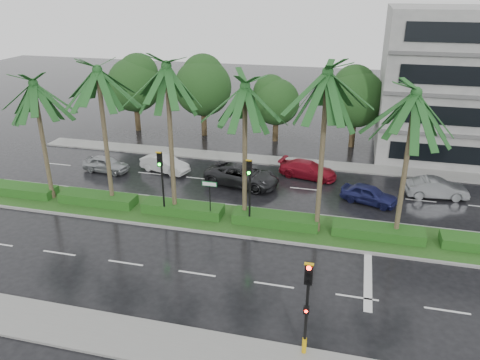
% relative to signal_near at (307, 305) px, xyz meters
% --- Properties ---
extents(ground, '(120.00, 120.00, 0.00)m').
position_rel_signal_near_xyz_m(ground, '(-6.00, 9.39, -2.50)').
color(ground, black).
rests_on(ground, ground).
extents(near_sidewalk, '(40.00, 2.40, 0.12)m').
position_rel_signal_near_xyz_m(near_sidewalk, '(-6.00, -0.81, -2.44)').
color(near_sidewalk, gray).
rests_on(near_sidewalk, ground).
extents(far_sidewalk, '(40.00, 2.00, 0.12)m').
position_rel_signal_near_xyz_m(far_sidewalk, '(-6.00, 21.39, -2.44)').
color(far_sidewalk, gray).
rests_on(far_sidewalk, ground).
extents(median, '(36.00, 4.00, 0.15)m').
position_rel_signal_near_xyz_m(median, '(-6.00, 10.39, -2.42)').
color(median, gray).
rests_on(median, ground).
extents(hedge, '(35.20, 1.40, 0.60)m').
position_rel_signal_near_xyz_m(hedge, '(-6.00, 10.39, -2.05)').
color(hedge, '#154B18').
rests_on(hedge, median).
extents(lane_markings, '(34.00, 13.06, 0.01)m').
position_rel_signal_near_xyz_m(lane_markings, '(-2.96, 8.96, -2.50)').
color(lane_markings, silver).
rests_on(lane_markings, ground).
extents(palm_row, '(26.30, 4.20, 10.14)m').
position_rel_signal_near_xyz_m(palm_row, '(-7.25, 10.41, 5.64)').
color(palm_row, '#483D2A').
rests_on(palm_row, median).
extents(signal_near, '(0.34, 0.45, 4.36)m').
position_rel_signal_near_xyz_m(signal_near, '(0.00, 0.00, 0.00)').
color(signal_near, black).
rests_on(signal_near, near_sidewalk).
extents(signal_median_left, '(0.34, 0.42, 4.36)m').
position_rel_signal_near_xyz_m(signal_median_left, '(-10.00, 9.69, 0.49)').
color(signal_median_left, black).
rests_on(signal_median_left, median).
extents(signal_median_right, '(0.34, 0.42, 4.36)m').
position_rel_signal_near_xyz_m(signal_median_right, '(-4.50, 9.69, 0.49)').
color(signal_median_right, black).
rests_on(signal_median_right, median).
extents(street_sign, '(0.95, 0.09, 2.60)m').
position_rel_signal_near_xyz_m(street_sign, '(-7.00, 9.87, -0.38)').
color(street_sign, black).
rests_on(street_sign, median).
extents(bg_trees, '(33.12, 5.35, 7.73)m').
position_rel_signal_near_xyz_m(bg_trees, '(-6.67, 26.98, 2.20)').
color(bg_trees, '#342517').
rests_on(bg_trees, ground).
extents(car_silver, '(1.81, 3.82, 1.26)m').
position_rel_signal_near_xyz_m(car_silver, '(-17.50, 15.94, -1.87)').
color(car_silver, '#999CA0').
rests_on(car_silver, ground).
extents(car_white, '(2.46, 4.24, 1.32)m').
position_rel_signal_near_xyz_m(car_white, '(-13.00, 17.04, -1.84)').
color(car_white, silver).
rests_on(car_white, ground).
extents(car_darkgrey, '(3.53, 5.84, 1.52)m').
position_rel_signal_near_xyz_m(car_darkgrey, '(-6.50, 16.00, -1.75)').
color(car_darkgrey, '#232325').
rests_on(car_darkgrey, ground).
extents(car_red, '(2.66, 4.67, 1.27)m').
position_rel_signal_near_xyz_m(car_red, '(-2.00, 18.65, -1.87)').
color(car_red, maroon).
rests_on(car_red, ground).
extents(car_blue, '(2.58, 4.01, 1.27)m').
position_rel_signal_near_xyz_m(car_blue, '(2.50, 15.14, -1.87)').
color(car_blue, navy).
rests_on(car_blue, ground).
extents(car_grey, '(1.93, 4.28, 1.36)m').
position_rel_signal_near_xyz_m(car_grey, '(7.00, 17.22, -1.82)').
color(car_grey, '#535658').
rests_on(car_grey, ground).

